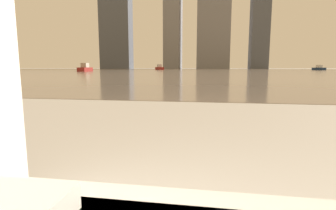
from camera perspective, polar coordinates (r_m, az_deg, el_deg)
towel_stack at (r=0.87m, az=-30.54°, el=-18.45°), size 0.30×0.18×0.08m
harbor_water at (r=61.86m, az=9.09°, el=7.38°), size 180.00×110.00×0.01m
harbor_boat_0 at (r=55.14m, az=-17.60°, el=7.60°), size 1.82×4.49×1.65m
harbor_boat_1 at (r=83.27m, az=-1.87°, el=8.11°), size 3.52×4.71×1.69m
harbor_boat_3 at (r=84.57m, az=30.00°, el=6.95°), size 2.68×4.00×1.42m
skyline_tower_0 at (r=128.28m, az=-11.37°, el=20.05°), size 13.89×7.18×54.63m
skyline_tower_1 at (r=120.37m, az=1.12°, el=16.80°), size 6.82×13.25×37.29m
skyline_tower_3 at (r=122.56m, az=19.56°, el=20.74°), size 7.06×9.71×56.41m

